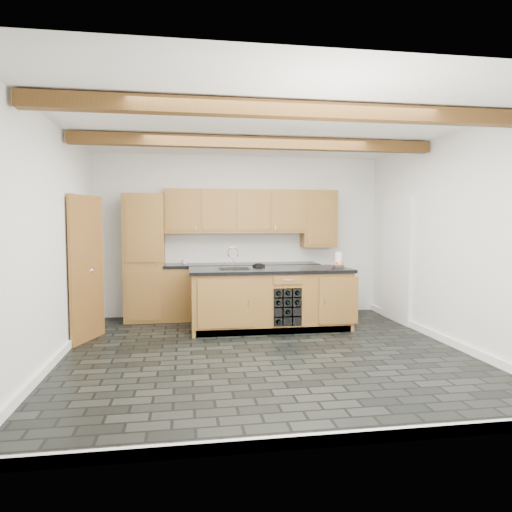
{
  "coord_description": "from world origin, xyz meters",
  "views": [
    {
      "loc": [
        -0.99,
        -5.56,
        1.61
      ],
      "look_at": [
        0.01,
        0.8,
        1.16
      ],
      "focal_mm": 32.0,
      "sensor_mm": 36.0,
      "label": 1
    }
  ],
  "objects_px": {
    "island": "(270,298)",
    "paper_towel": "(339,259)",
    "fruit_bowl": "(338,266)",
    "kitchen_scale": "(259,265)"
  },
  "relations": [
    {
      "from": "island",
      "to": "paper_towel",
      "type": "distance_m",
      "value": 1.26
    },
    {
      "from": "fruit_bowl",
      "to": "island",
      "type": "bearing_deg",
      "value": 179.51
    },
    {
      "from": "island",
      "to": "kitchen_scale",
      "type": "xyz_separation_m",
      "value": [
        -0.14,
        0.26,
        0.49
      ]
    },
    {
      "from": "island",
      "to": "paper_towel",
      "type": "xyz_separation_m",
      "value": [
        1.11,
        0.06,
        0.58
      ]
    },
    {
      "from": "island",
      "to": "fruit_bowl",
      "type": "height_order",
      "value": "fruit_bowl"
    },
    {
      "from": "fruit_bowl",
      "to": "paper_towel",
      "type": "distance_m",
      "value": 0.12
    },
    {
      "from": "island",
      "to": "kitchen_scale",
      "type": "height_order",
      "value": "kitchen_scale"
    },
    {
      "from": "paper_towel",
      "to": "fruit_bowl",
      "type": "bearing_deg",
      "value": -118.56
    },
    {
      "from": "island",
      "to": "fruit_bowl",
      "type": "xyz_separation_m",
      "value": [
        1.07,
        -0.01,
        0.49
      ]
    },
    {
      "from": "fruit_bowl",
      "to": "kitchen_scale",
      "type": "bearing_deg",
      "value": 167.31
    }
  ]
}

